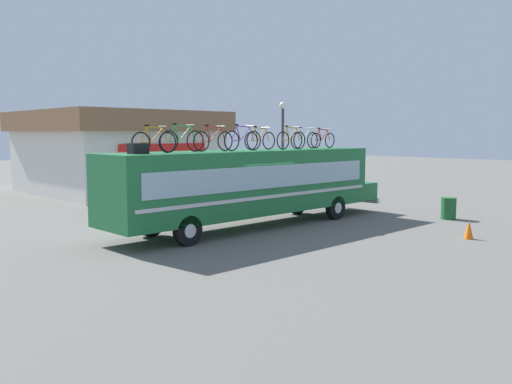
{
  "coord_description": "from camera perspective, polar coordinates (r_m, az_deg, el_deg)",
  "views": [
    {
      "loc": [
        -13.8,
        -14.75,
        3.58
      ],
      "look_at": [
        0.42,
        0.0,
        1.34
      ],
      "focal_mm": 37.7,
      "sensor_mm": 36.0,
      "label": 1
    }
  ],
  "objects": [
    {
      "name": "ground_plane",
      "position": [
        20.52,
        -0.85,
        -3.8
      ],
      "size": [
        120.0,
        120.0,
        0.0
      ],
      "primitive_type": "plane",
      "color": "#605E59"
    },
    {
      "name": "bus",
      "position": [
        20.42,
        -0.47,
        1.03
      ],
      "size": [
        13.04,
        2.5,
        2.94
      ],
      "color": "#1E6B38",
      "rests_on": "ground"
    },
    {
      "name": "luggage_bag_1",
      "position": [
        17.2,
        -12.41,
        4.53
      ],
      "size": [
        0.57,
        0.4,
        0.33
      ],
      "primitive_type": "cube",
      "color": "black",
      "rests_on": "bus"
    },
    {
      "name": "rooftop_bicycle_1",
      "position": [
        17.5,
        -10.74,
        5.3
      ],
      "size": [
        1.69,
        0.44,
        0.91
      ],
      "color": "black",
      "rests_on": "bus"
    },
    {
      "name": "rooftop_bicycle_2",
      "position": [
        18.44,
        -7.84,
        5.47
      ],
      "size": [
        1.84,
        0.44,
        0.98
      ],
      "color": "black",
      "rests_on": "bus"
    },
    {
      "name": "rooftop_bicycle_3",
      "position": [
        19.17,
        -4.55,
        5.5
      ],
      "size": [
        1.8,
        0.44,
        0.95
      ],
      "color": "black",
      "rests_on": "bus"
    },
    {
      "name": "rooftop_bicycle_4",
      "position": [
        19.85,
        -1.41,
        5.57
      ],
      "size": [
        1.83,
        0.44,
        0.97
      ],
      "color": "black",
      "rests_on": "bus"
    },
    {
      "name": "rooftop_bicycle_5",
      "position": [
        20.98,
        0.43,
        5.55
      ],
      "size": [
        1.65,
        0.44,
        0.92
      ],
      "color": "black",
      "rests_on": "bus"
    },
    {
      "name": "rooftop_bicycle_6",
      "position": [
        21.53,
        3.76,
        5.58
      ],
      "size": [
        1.68,
        0.44,
        0.95
      ],
      "color": "black",
      "rests_on": "bus"
    },
    {
      "name": "rooftop_bicycle_7",
      "position": [
        22.61,
        5.17,
        5.58
      ],
      "size": [
        1.71,
        0.44,
        0.92
      ],
      "color": "black",
      "rests_on": "bus"
    },
    {
      "name": "rooftop_bicycle_8",
      "position": [
        23.73,
        7.1,
        5.55
      ],
      "size": [
        1.64,
        0.44,
        0.88
      ],
      "color": "black",
      "rests_on": "bus"
    },
    {
      "name": "roadside_building",
      "position": [
        34.28,
        -14.49,
        4.25
      ],
      "size": [
        9.99,
        10.74,
        4.86
      ],
      "color": "silver",
      "rests_on": "ground"
    },
    {
      "name": "trash_bin",
      "position": [
        23.89,
        19.75,
        -1.65
      ],
      "size": [
        0.61,
        0.61,
        0.9
      ],
      "primitive_type": "cylinder",
      "color": "#1E592D",
      "rests_on": "ground"
    },
    {
      "name": "traffic_cone",
      "position": [
        19.68,
        21.66,
        -3.74
      ],
      "size": [
        0.31,
        0.31,
        0.63
      ],
      "primitive_type": "cone",
      "color": "orange",
      "rests_on": "ground"
    },
    {
      "name": "street_lamp",
      "position": [
        27.43,
        2.85,
        5.52
      ],
      "size": [
        0.35,
        0.35,
        5.16
      ],
      "color": "#38383D",
      "rests_on": "ground"
    }
  ]
}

